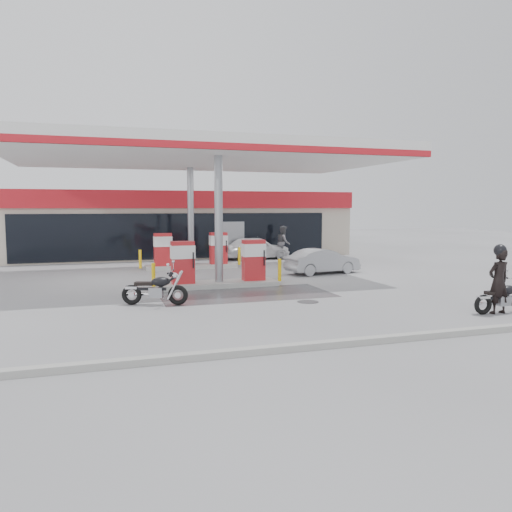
{
  "coord_description": "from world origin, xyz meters",
  "views": [
    {
      "loc": [
        -4.42,
        -16.66,
        3.06
      ],
      "look_at": [
        1.31,
        1.38,
        1.2
      ],
      "focal_mm": 35.0,
      "sensor_mm": 36.0,
      "label": 1
    }
  ],
  "objects": [
    {
      "name": "ground",
      "position": [
        0.0,
        0.0,
        0.0
      ],
      "size": [
        90.0,
        90.0,
        0.0
      ],
      "primitive_type": "plane",
      "color": "gray",
      "rests_on": "ground"
    },
    {
      "name": "wet_patch",
      "position": [
        0.5,
        0.0,
        0.0
      ],
      "size": [
        6.0,
        3.0,
        0.0
      ],
      "primitive_type": "cube",
      "color": "#4C4C4F",
      "rests_on": "ground"
    },
    {
      "name": "drain_cover",
      "position": [
        2.0,
        -2.0,
        0.0
      ],
      "size": [
        0.7,
        0.7,
        0.01
      ],
      "primitive_type": "cylinder",
      "color": "#38383A",
      "rests_on": "ground"
    },
    {
      "name": "kerb",
      "position": [
        0.0,
        -7.0,
        0.07
      ],
      "size": [
        28.0,
        0.25,
        0.15
      ],
      "primitive_type": "cube",
      "color": "gray",
      "rests_on": "ground"
    },
    {
      "name": "store_building",
      "position": [
        0.01,
        15.94,
        2.01
      ],
      "size": [
        22.0,
        8.22,
        4.0
      ],
      "color": "#BDB39F",
      "rests_on": "ground"
    },
    {
      "name": "canopy",
      "position": [
        0.0,
        5.0,
        5.27
      ],
      "size": [
        16.0,
        10.02,
        5.51
      ],
      "color": "silver",
      "rests_on": "ground"
    },
    {
      "name": "pump_island_near",
      "position": [
        0.0,
        2.0,
        0.71
      ],
      "size": [
        5.14,
        1.3,
        1.78
      ],
      "color": "#9E9E99",
      "rests_on": "ground"
    },
    {
      "name": "pump_island_far",
      "position": [
        0.0,
        8.0,
        0.71
      ],
      "size": [
        5.14,
        1.3,
        1.78
      ],
      "color": "#9E9E99",
      "rests_on": "ground"
    },
    {
      "name": "main_motorcycle",
      "position": [
        6.7,
        -5.27,
        0.43
      ],
      "size": [
        1.9,
        0.73,
        0.98
      ],
      "rotation": [
        0.0,
        0.0,
        -0.02
      ],
      "color": "black",
      "rests_on": "ground"
    },
    {
      "name": "biker_main",
      "position": [
        6.5,
        -5.27,
        0.94
      ],
      "size": [
        0.71,
        0.49,
        1.88
      ],
      "primitive_type": "imported",
      "rotation": [
        0.0,
        0.0,
        3.2
      ],
      "color": "black",
      "rests_on": "ground"
    },
    {
      "name": "parked_motorcycle",
      "position": [
        -2.75,
        -1.01,
        0.48
      ],
      "size": [
        2.02,
        1.06,
        1.08
      ],
      "rotation": [
        0.0,
        0.0,
        -0.34
      ],
      "color": "black",
      "rests_on": "ground"
    },
    {
      "name": "sedan_white",
      "position": [
        4.41,
        11.2,
        0.68
      ],
      "size": [
        4.07,
        1.85,
        1.36
      ],
      "primitive_type": "imported",
      "rotation": [
        0.0,
        0.0,
        1.63
      ],
      "color": "white",
      "rests_on": "ground"
    },
    {
      "name": "attendant",
      "position": [
        6.0,
        10.8,
        0.98
      ],
      "size": [
        1.01,
        1.14,
        1.97
      ],
      "primitive_type": "imported",
      "rotation": [
        0.0,
        0.0,
        1.25
      ],
      "color": "#57575C",
      "rests_on": "ground"
    },
    {
      "name": "hatchback_silver",
      "position": [
        5.43,
        4.2,
        0.58
      ],
      "size": [
        3.65,
        1.77,
        1.15
      ],
      "primitive_type": "imported",
      "rotation": [
        0.0,
        0.0,
        1.73
      ],
      "color": "#929499",
      "rests_on": "ground"
    },
    {
      "name": "parked_car_left",
      "position": [
        -8.98,
        14.0,
        0.59
      ],
      "size": [
        4.27,
        2.32,
        1.18
      ],
      "primitive_type": "imported",
      "rotation": [
        0.0,
        0.0,
        1.74
      ],
      "color": "#480F1E",
      "rests_on": "ground"
    },
    {
      "name": "parked_car_right",
      "position": [
        4.5,
        14.0,
        0.59
      ],
      "size": [
        4.38,
        2.26,
        1.18
      ],
      "primitive_type": "imported",
      "rotation": [
        0.0,
        0.0,
        1.64
      ],
      "color": "#4A1110",
      "rests_on": "ground"
    }
  ]
}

